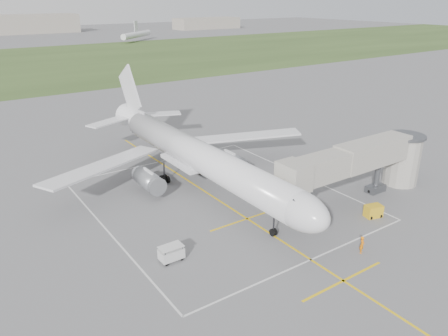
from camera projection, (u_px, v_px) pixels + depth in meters
ground at (201, 189)px, 56.91m from camera, size 700.00×700.00×0.00m
grass_strip at (10, 66)px, 156.47m from camera, size 700.00×120.00×0.02m
apron_markings at (226, 205)px, 52.46m from camera, size 28.20×60.00×0.01m
airliner at (197, 155)px, 55.87m from camera, size 38.93×46.75×13.52m
jet_bridge at (368, 161)px, 53.12m from camera, size 23.40×5.00×7.20m
gpu_unit at (373, 211)px, 49.49m from camera, size 2.14×1.73×1.41m
baggage_cart at (171, 253)px, 41.19m from camera, size 2.26×1.36×1.57m
ramp_worker_nose at (362, 245)px, 42.46m from camera, size 0.77×0.67×1.77m
ramp_worker_wing at (154, 184)px, 56.24m from camera, size 1.09×1.03×1.79m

